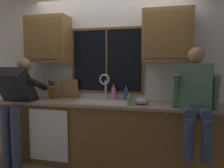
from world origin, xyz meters
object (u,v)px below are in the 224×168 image
cutting_board (70,89)px  soap_dispenser (129,100)px  person_sitting_on_counter (196,95)px  bottle_green_glass (126,94)px  person_standing (16,99)px  knife_block (53,92)px  mixing_bowl (141,101)px  bottle_tall_clear (114,93)px

cutting_board → soap_dispenser: bearing=-19.0°
person_sitting_on_counter → cutting_board: (-1.87, 0.49, -0.03)m
bottle_green_glass → person_standing: bearing=-160.8°
person_standing → knife_block: person_standing is taller
soap_dispenser → person_standing: bearing=-173.9°
cutting_board → bottle_green_glass: bearing=-0.1°
person_standing → soap_dispenser: person_standing is taller
knife_block → bottle_green_glass: bearing=5.6°
soap_dispenser → person_sitting_on_counter: bearing=-8.9°
mixing_bowl → bottle_tall_clear: bottle_tall_clear is taller
person_sitting_on_counter → mixing_bowl: 0.72m
person_standing → soap_dispenser: bearing=6.1°
knife_block → bottle_green_glass: (1.16, 0.11, -0.01)m
person_standing → mixing_bowl: (1.80, 0.26, 0.00)m
cutting_board → mixing_bowl: (1.20, -0.27, -0.11)m
person_standing → person_sitting_on_counter: size_ratio=1.24×
soap_dispenser → knife_block: bearing=169.2°
person_standing → cutting_board: person_standing is taller
cutting_board → soap_dispenser: (1.04, -0.36, -0.09)m
person_sitting_on_counter → mixing_bowl: size_ratio=6.26×
person_sitting_on_counter → bottle_green_glass: 1.06m
knife_block → bottle_tall_clear: knife_block is taller
knife_block → mixing_bowl: knife_block is taller
bottle_green_glass → bottle_tall_clear: bearing=-176.6°
person_sitting_on_counter → mixing_bowl: person_sitting_on_counter is taller
soap_dispenser → bottle_green_glass: bottle_green_glass is taller
bottle_tall_clear → person_sitting_on_counter: bearing=-22.7°
person_standing → person_sitting_on_counter: person_sitting_on_counter is taller
person_standing → bottle_tall_clear: person_standing is taller
bottle_tall_clear → mixing_bowl: bearing=-29.3°
soap_dispenser → mixing_bowl: bearing=29.0°
bottle_green_glass → person_sitting_on_counter: bearing=-27.3°
cutting_board → soap_dispenser: 1.10m
person_sitting_on_counter → soap_dispenser: bearing=171.1°
knife_block → bottle_tall_clear: 0.97m
soap_dispenser → bottle_green_glass: 0.37m
cutting_board → person_standing: bearing=-138.3°
person_standing → knife_block: (0.37, 0.42, 0.07)m
mixing_bowl → bottle_tall_clear: 0.53m
person_standing → bottle_green_glass: person_standing is taller
bottle_tall_clear → person_standing: bearing=-158.7°
person_standing → person_sitting_on_counter: 2.48m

